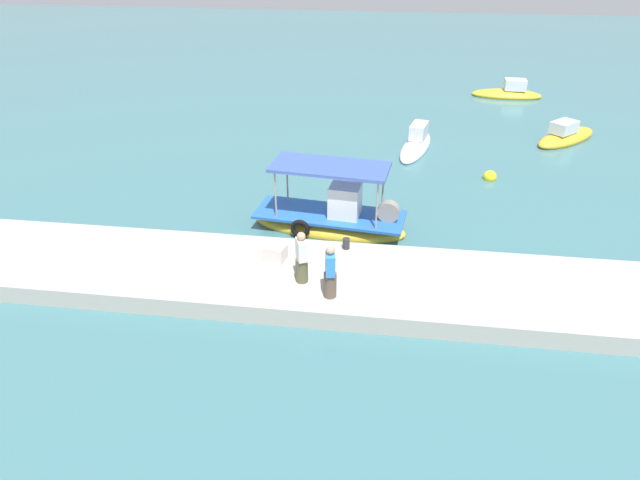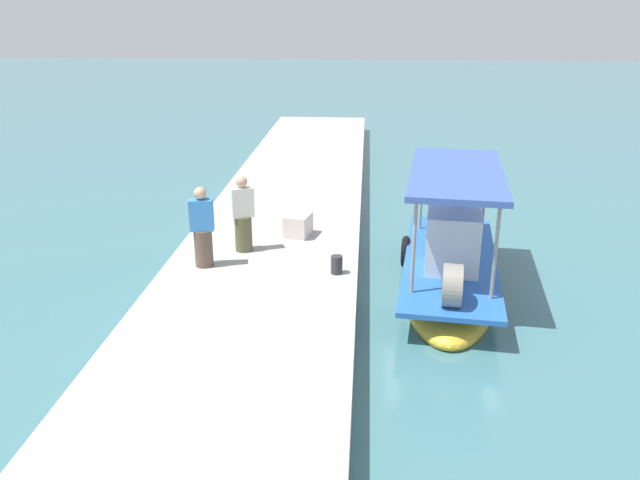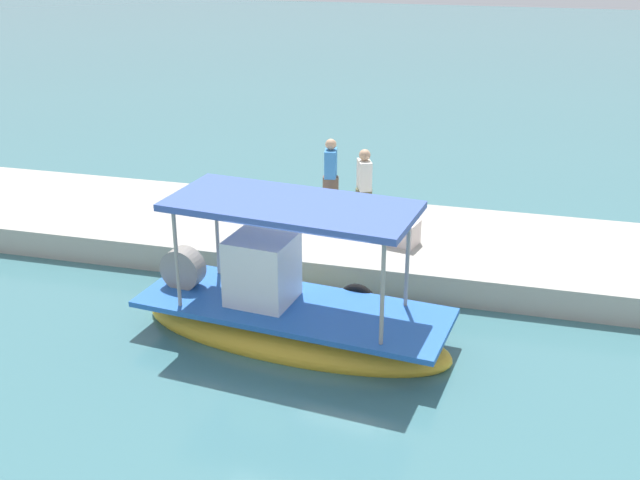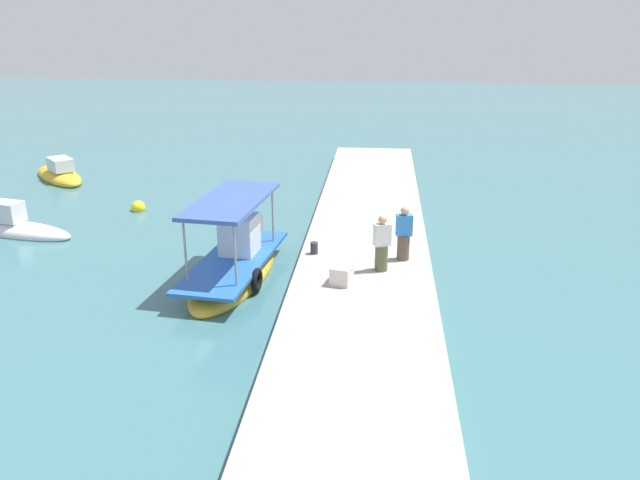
{
  "view_description": "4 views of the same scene",
  "coord_description": "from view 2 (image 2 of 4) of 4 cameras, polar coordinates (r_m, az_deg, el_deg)",
  "views": [
    {
      "loc": [
        2.45,
        -18.38,
        10.19
      ],
      "look_at": [
        0.27,
        -2.1,
        0.71
      ],
      "focal_mm": 30.96,
      "sensor_mm": 36.0,
      "label": 1
    },
    {
      "loc": [
        13.34,
        -1.82,
        5.8
      ],
      "look_at": [
        0.84,
        -2.73,
        1.19
      ],
      "focal_mm": 36.21,
      "sensor_mm": 36.0,
      "label": 2
    },
    {
      "loc": [
        -3.33,
        11.9,
        7.04
      ],
      "look_at": [
        0.59,
        -2.74,
        0.78
      ],
      "focal_mm": 43.79,
      "sensor_mm": 36.0,
      "label": 3
    },
    {
      "loc": [
        -17.54,
        -4.39,
        7.86
      ],
      "look_at": [
        1.11,
        -2.56,
        1.1
      ],
      "focal_mm": 35.62,
      "sensor_mm": 36.0,
      "label": 4
    }
  ],
  "objects": [
    {
      "name": "fisherman_near_bollard",
      "position": [
        13.55,
        -10.34,
        0.81
      ],
      "size": [
        0.44,
        0.52,
        1.71
      ],
      "color": "brown",
      "rests_on": "dock_quay"
    },
    {
      "name": "mooring_bollard",
      "position": [
        13.15,
        1.48,
        -2.19
      ],
      "size": [
        0.24,
        0.24,
        0.38
      ],
      "primitive_type": "cylinder",
      "color": "#2D2D33",
      "rests_on": "dock_quay"
    },
    {
      "name": "fisherman_by_crate",
      "position": [
        14.28,
        -6.84,
        2.01
      ],
      "size": [
        0.5,
        0.55,
        1.71
      ],
      "color": "brown",
      "rests_on": "dock_quay"
    },
    {
      "name": "ground_plane",
      "position": [
        14.66,
        10.98,
        -3.51
      ],
      "size": [
        120.0,
        120.0,
        0.0
      ],
      "primitive_type": "plane",
      "color": "#3D6F75"
    },
    {
      "name": "dock_quay",
      "position": [
        14.59,
        -4.65,
        -2.02
      ],
      "size": [
        36.0,
        4.09,
        0.61
      ],
      "primitive_type": "cube",
      "color": "#ABA89E",
      "rests_on": "ground_plane"
    },
    {
      "name": "cargo_crate",
      "position": [
        15.28,
        -1.96,
        1.33
      ],
      "size": [
        0.78,
        0.68,
        0.52
      ],
      "primitive_type": "cube",
      "rotation": [
        0.0,
        0.0,
        2.91
      ],
      "color": "beige",
      "rests_on": "dock_quay"
    },
    {
      "name": "main_fishing_boat",
      "position": [
        14.09,
        11.37,
        -2.56
      ],
      "size": [
        6.03,
        2.57,
        2.95
      ],
      "color": "gold",
      "rests_on": "ground_plane"
    }
  ]
}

